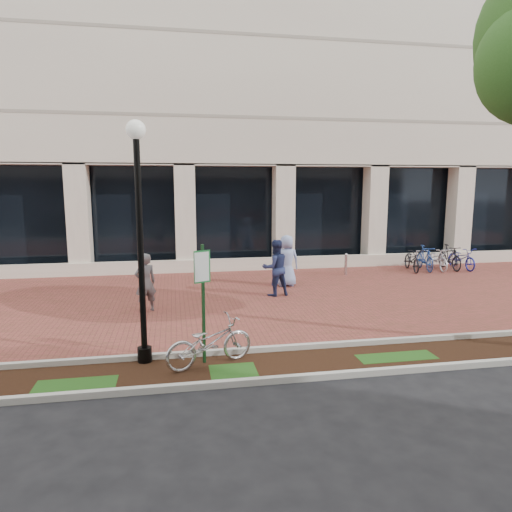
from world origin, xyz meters
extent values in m
plane|color=black|center=(0.00, 0.00, 0.00)|extent=(120.00, 120.00, 0.00)
cube|color=brown|center=(0.00, 0.00, 0.01)|extent=(40.00, 9.00, 0.01)
cube|color=black|center=(0.00, -5.25, 0.01)|extent=(40.00, 1.50, 0.01)
cube|color=#B7B6AD|center=(0.00, -4.50, 0.06)|extent=(40.00, 0.12, 0.12)
cube|color=#B7B6AD|center=(0.00, -6.00, 0.06)|extent=(40.00, 0.12, 0.12)
cube|color=beige|center=(0.00, 10.50, 10.10)|extent=(40.00, 12.00, 11.80)
cube|color=black|center=(0.00, 5.60, 2.10)|extent=(40.00, 0.15, 4.20)
cube|color=beige|center=(0.00, 4.50, 0.25)|extent=(40.00, 0.25, 0.50)
cube|color=beige|center=(0.00, 4.90, 2.10)|extent=(0.80, 0.80, 4.20)
cube|color=#153C1C|center=(-1.95, -4.86, 1.17)|extent=(0.05, 0.05, 2.34)
cube|color=#1B6F30|center=(-1.95, -4.89, 1.92)|extent=(0.34, 0.02, 0.62)
cube|color=silver|center=(-1.95, -4.91, 1.92)|extent=(0.30, 0.01, 0.56)
cylinder|color=black|center=(-3.10, -4.60, 0.15)|extent=(0.28, 0.28, 0.30)
cylinder|color=black|center=(-3.10, -4.60, 2.15)|extent=(0.12, 0.12, 4.29)
sphere|color=silver|center=(-3.10, -4.60, 4.44)|extent=(0.36, 0.36, 0.36)
imported|color=#B8B8BD|center=(-1.85, -5.01, 0.47)|extent=(1.90, 1.23, 0.94)
imported|color=#5D5D62|center=(-3.26, -0.93, 0.81)|extent=(0.69, 0.59, 1.61)
imported|color=navy|center=(0.61, 0.20, 0.88)|extent=(0.96, 0.81, 1.76)
imported|color=#899CCD|center=(1.27, 1.42, 0.88)|extent=(0.88, 0.60, 1.76)
cylinder|color=#B8B9BD|center=(3.98, 2.88, 0.37)|extent=(0.11, 0.11, 0.74)
sphere|color=#B8B9BD|center=(3.98, 2.88, 0.79)|extent=(0.12, 0.12, 0.12)
imported|color=black|center=(6.91, 3.21, 0.45)|extent=(0.93, 1.81, 0.91)
imported|color=navy|center=(7.46, 3.21, 0.50)|extent=(0.71, 1.73, 1.01)
imported|color=silver|center=(8.01, 3.21, 0.45)|extent=(0.76, 1.78, 0.91)
imported|color=black|center=(8.56, 3.21, 0.50)|extent=(0.54, 1.69, 1.01)
imported|color=navy|center=(9.11, 3.21, 0.45)|extent=(0.62, 1.73, 0.91)
cylinder|color=#B8B9BD|center=(8.01, 3.21, 0.40)|extent=(0.04, 0.04, 0.80)
camera|label=1|loc=(-2.47, -13.38, 3.47)|focal=32.00mm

